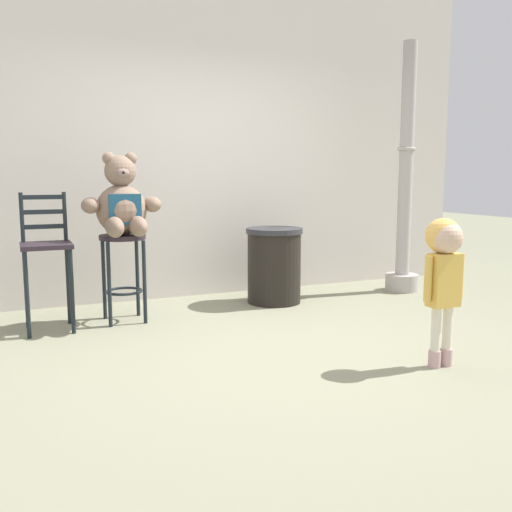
{
  "coord_description": "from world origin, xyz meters",
  "views": [
    {
      "loc": [
        -1.64,
        -3.49,
        1.23
      ],
      "look_at": [
        0.03,
        0.34,
        0.63
      ],
      "focal_mm": 39.23,
      "sensor_mm": 36.0,
      "label": 1
    }
  ],
  "objects_px": {
    "teddy_bear": "(122,205)",
    "lamppost": "(405,197)",
    "bar_stool_with_teddy": "(123,260)",
    "trash_bin": "(274,265)",
    "child_walking": "(444,260)",
    "bar_chair_empty": "(46,253)"
  },
  "relations": [
    {
      "from": "lamppost",
      "to": "bar_chair_empty",
      "type": "xyz_separation_m",
      "value": [
        -3.6,
        -0.14,
        -0.39
      ]
    },
    {
      "from": "bar_stool_with_teddy",
      "to": "trash_bin",
      "type": "relative_size",
      "value": 1.02
    },
    {
      "from": "trash_bin",
      "to": "bar_chair_empty",
      "type": "bearing_deg",
      "value": -175.11
    },
    {
      "from": "teddy_bear",
      "to": "child_walking",
      "type": "height_order",
      "value": "teddy_bear"
    },
    {
      "from": "child_walking",
      "to": "lamppost",
      "type": "xyz_separation_m",
      "value": [
        1.32,
        2.08,
        0.31
      ]
    },
    {
      "from": "child_walking",
      "to": "bar_chair_empty",
      "type": "distance_m",
      "value": 2.99
    },
    {
      "from": "bar_stool_with_teddy",
      "to": "lamppost",
      "type": "bearing_deg",
      "value": 2.03
    },
    {
      "from": "trash_bin",
      "to": "lamppost",
      "type": "bearing_deg",
      "value": -1.39
    },
    {
      "from": "teddy_bear",
      "to": "trash_bin",
      "type": "relative_size",
      "value": 0.93
    },
    {
      "from": "teddy_bear",
      "to": "child_walking",
      "type": "xyz_separation_m",
      "value": [
        1.67,
        -1.94,
        -0.29
      ]
    },
    {
      "from": "teddy_bear",
      "to": "bar_chair_empty",
      "type": "distance_m",
      "value": 0.71
    },
    {
      "from": "child_walking",
      "to": "bar_chair_empty",
      "type": "xyz_separation_m",
      "value": [
        -2.28,
        1.94,
        -0.07
      ]
    },
    {
      "from": "bar_stool_with_teddy",
      "to": "lamppost",
      "type": "relative_size",
      "value": 0.29
    },
    {
      "from": "bar_stool_with_teddy",
      "to": "teddy_bear",
      "type": "bearing_deg",
      "value": -90.0
    },
    {
      "from": "teddy_bear",
      "to": "lamppost",
      "type": "xyz_separation_m",
      "value": [
        2.99,
        0.14,
        0.02
      ]
    },
    {
      "from": "teddy_bear",
      "to": "bar_chair_empty",
      "type": "xyz_separation_m",
      "value": [
        -0.61,
        -0.0,
        -0.36
      ]
    },
    {
      "from": "trash_bin",
      "to": "teddy_bear",
      "type": "bearing_deg",
      "value": -173.22
    },
    {
      "from": "child_walking",
      "to": "bar_stool_with_teddy",
      "type": "bearing_deg",
      "value": -32.53
    },
    {
      "from": "bar_stool_with_teddy",
      "to": "bar_chair_empty",
      "type": "relative_size",
      "value": 0.67
    },
    {
      "from": "teddy_bear",
      "to": "trash_bin",
      "type": "xyz_separation_m",
      "value": [
        1.48,
        0.18,
        -0.62
      ]
    },
    {
      "from": "trash_bin",
      "to": "bar_chair_empty",
      "type": "distance_m",
      "value": 2.11
    },
    {
      "from": "teddy_bear",
      "to": "child_walking",
      "type": "relative_size",
      "value": 0.7
    }
  ]
}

